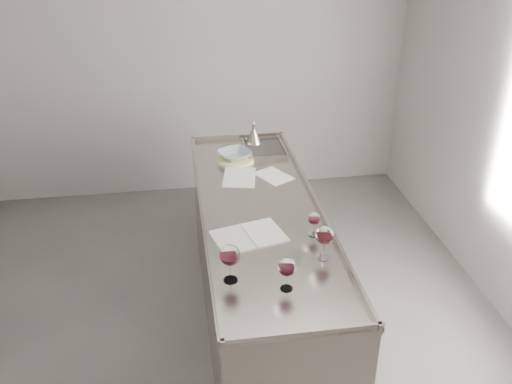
{
  "coord_description": "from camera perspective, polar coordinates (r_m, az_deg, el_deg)",
  "views": [
    {
      "loc": [
        -0.01,
        -2.82,
        2.73
      ],
      "look_at": [
        0.48,
        0.38,
        1.02
      ],
      "focal_mm": 40.0,
      "sensor_mm": 36.0,
      "label": 1
    }
  ],
  "objects": [
    {
      "name": "room_shell",
      "position": [
        3.11,
        -7.72,
        2.32
      ],
      "size": [
        4.54,
        5.04,
        2.84
      ],
      "color": "#514F4C",
      "rests_on": "ground"
    },
    {
      "name": "notebook",
      "position": [
        3.34,
        -0.71,
        -4.43
      ],
      "size": [
        0.46,
        0.37,
        0.02
      ],
      "rotation": [
        0.0,
        0.0,
        0.26
      ],
      "color": "silver",
      "rests_on": "counter"
    },
    {
      "name": "wine_glass_middle",
      "position": [
        2.87,
        3.12,
        -7.57
      ],
      "size": [
        0.09,
        0.09,
        0.18
      ],
      "rotation": [
        0.0,
        0.0,
        0.37
      ],
      "color": "white",
      "rests_on": "counter"
    },
    {
      "name": "trivet",
      "position": [
        4.29,
        -2.09,
        3.28
      ],
      "size": [
        0.34,
        0.34,
        0.02
      ],
      "primitive_type": "cylinder",
      "rotation": [
        0.0,
        0.0,
        0.24
      ],
      "color": "beige",
      "rests_on": "counter"
    },
    {
      "name": "wine_funnel",
      "position": [
        4.58,
        -0.23,
        5.66
      ],
      "size": [
        0.14,
        0.14,
        0.2
      ],
      "rotation": [
        0.0,
        0.0,
        -0.18
      ],
      "color": "#9E958D",
      "rests_on": "counter"
    },
    {
      "name": "ceramic_bowl",
      "position": [
        4.27,
        -2.1,
        3.76
      ],
      "size": [
        0.31,
        0.31,
        0.06
      ],
      "primitive_type": "imported",
      "rotation": [
        0.0,
        0.0,
        0.42
      ],
      "color": "#92A7AA",
      "rests_on": "trivet"
    },
    {
      "name": "loose_paper_top",
      "position": [
        4.05,
        1.77,
        1.63
      ],
      "size": [
        0.29,
        0.32,
        0.0
      ],
      "primitive_type": "cube",
      "rotation": [
        0.0,
        0.0,
        0.51
      ],
      "color": "white",
      "rests_on": "counter"
    },
    {
      "name": "loose_paper_under",
      "position": [
        4.02,
        -1.67,
        1.48
      ],
      "size": [
        0.28,
        0.35,
        0.0
      ],
      "primitive_type": "cube",
      "rotation": [
        0.0,
        0.0,
        -0.18
      ],
      "color": "silver",
      "rests_on": "counter"
    },
    {
      "name": "wine_glass_small",
      "position": [
        3.33,
        5.82,
        -2.72
      ],
      "size": [
        0.07,
        0.07,
        0.15
      ],
      "rotation": [
        0.0,
        0.0,
        -0.21
      ],
      "color": "white",
      "rests_on": "counter"
    },
    {
      "name": "wine_glass_left",
      "position": [
        2.91,
        -2.62,
        -6.42
      ],
      "size": [
        0.11,
        0.11,
        0.21
      ],
      "rotation": [
        0.0,
        0.0,
        0.18
      ],
      "color": "white",
      "rests_on": "counter"
    },
    {
      "name": "wine_glass_right",
      "position": [
        3.11,
        6.88,
        -4.38
      ],
      "size": [
        0.1,
        0.1,
        0.2
      ],
      "rotation": [
        0.0,
        0.0,
        -0.43
      ],
      "color": "white",
      "rests_on": "counter"
    },
    {
      "name": "counter",
      "position": [
        3.88,
        0.45,
        -7.72
      ],
      "size": [
        0.77,
        2.42,
        0.97
      ],
      "color": "#9D958D",
      "rests_on": "ground"
    }
  ]
}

